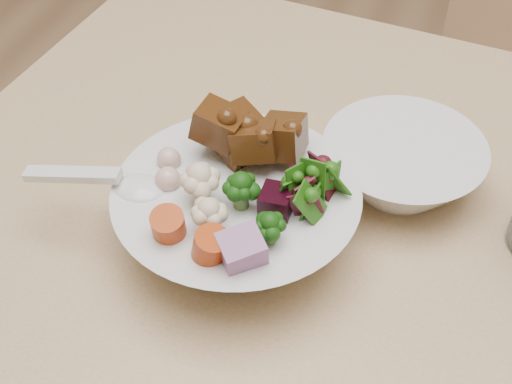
# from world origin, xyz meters

# --- Properties ---
(chair_far) EXTENTS (0.45, 0.45, 0.79)m
(chair_far) POSITION_xyz_m (0.11, 0.52, 0.44)
(chair_far) COLOR tan
(chair_far) RESTS_ON ground
(food_bowl) EXTENTS (0.23, 0.23, 0.13)m
(food_bowl) POSITION_xyz_m (-0.16, -0.10, 0.76)
(food_bowl) COLOR silver
(food_bowl) RESTS_ON dining_table
(soup_spoon) EXTENTS (0.14, 0.05, 0.03)m
(soup_spoon) POSITION_xyz_m (-0.27, -0.13, 0.78)
(soup_spoon) COLOR silver
(soup_spoon) RESTS_ON food_bowl
(side_bowl) EXTENTS (0.17, 0.17, 0.06)m
(side_bowl) POSITION_xyz_m (-0.03, 0.03, 0.74)
(side_bowl) COLOR silver
(side_bowl) RESTS_ON dining_table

